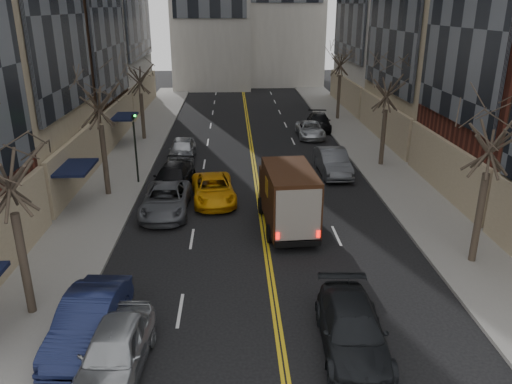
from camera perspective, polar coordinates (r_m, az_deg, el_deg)
sidewalk_left at (r=37.03m, az=-14.41°, el=3.55°), size 4.00×66.00×0.15m
sidewalk_right at (r=37.73m, az=13.50°, el=3.95°), size 4.00×66.00×0.15m
tree_lf_near at (r=17.86m, az=-26.99°, el=4.51°), size 3.20×3.20×8.41m
tree_lf_mid at (r=28.94m, az=-17.80°, el=11.86°), size 3.20×3.20×8.91m
tree_lf_far at (r=41.62m, az=-13.28°, el=13.87°), size 3.20×3.20×8.12m
tree_rt_near at (r=21.73m, az=25.75°, el=7.81°), size 3.20×3.20×8.71m
tree_rt_mid at (r=34.56m, az=14.92°, el=12.70°), size 3.20×3.20×8.32m
tree_rt_far at (r=48.95m, az=9.74°, el=15.88°), size 3.20×3.20×9.11m
traffic_signal at (r=31.26m, az=-13.67°, el=5.75°), size 0.29×0.26×4.70m
ups_truck at (r=24.62m, az=3.65°, el=-0.61°), size 2.69×6.01×3.22m
observer_sedan at (r=16.88m, az=10.96°, el=-15.23°), size 2.31×5.13×1.46m
taxi at (r=28.44m, az=-4.89°, el=0.32°), size 2.83×5.22×1.39m
pedestrian at (r=27.88m, az=1.31°, el=0.23°), size 0.49×0.66×1.63m
parked_lf_a at (r=16.26m, az=-15.81°, el=-17.08°), size 2.11×4.67×1.55m
parked_lf_b at (r=17.81m, az=-18.57°, el=-13.69°), size 2.05×4.93×1.59m
parked_lf_c at (r=27.11m, az=-10.27°, el=-0.91°), size 2.43×5.25×1.46m
parked_lf_d at (r=30.49m, az=-9.50°, el=1.60°), size 2.71×5.33×1.48m
parked_lf_e at (r=36.35m, az=-8.42°, el=4.83°), size 1.88×4.59×1.56m
parked_rt_a at (r=33.23m, az=8.78°, el=3.39°), size 1.81×5.02×1.65m
parked_rt_b at (r=42.71m, az=6.21°, el=7.10°), size 2.20×4.67×1.29m
parked_rt_c at (r=45.51m, az=7.21°, el=7.97°), size 2.37×4.96×1.40m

